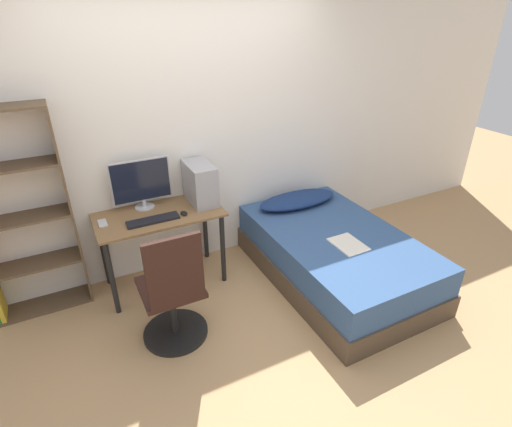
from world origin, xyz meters
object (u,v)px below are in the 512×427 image
Objects in this scene: monitor at (141,183)px; keyboard at (153,220)px; bookshelf at (4,227)px; bed at (335,256)px; office_chair at (174,299)px; pc_tower at (200,183)px.

monitor reaches higher than keyboard.
bookshelf is 2.79m from bed.
office_chair reaches higher than keyboard.
bookshelf is at bearing 138.66° from office_chair.
pc_tower is at bearing -3.09° from bookshelf.
keyboard is at bearing 160.31° from bed.
pc_tower is at bearing 145.23° from bed.
bed is at bearing -19.69° from keyboard.
pc_tower is (-1.03, 0.72, 0.67)m from bed.
bookshelf reaches higher than pc_tower.
monitor is 1.30× the size of pc_tower.
bookshelf is at bearing 162.88° from bed.
bookshelf is 1.12m from keyboard.
monitor reaches higher than pc_tower.
bookshelf is 1.09m from monitor.
pc_tower reaches higher than office_chair.
monitor is (0.05, 0.94, 0.58)m from office_chair.
office_chair is 1.59m from bed.
keyboard is (0.05, 0.65, 0.35)m from office_chair.
pc_tower reaches higher than keyboard.
bookshelf reaches higher than bed.
office_chair is (1.03, -0.91, -0.43)m from bookshelf.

